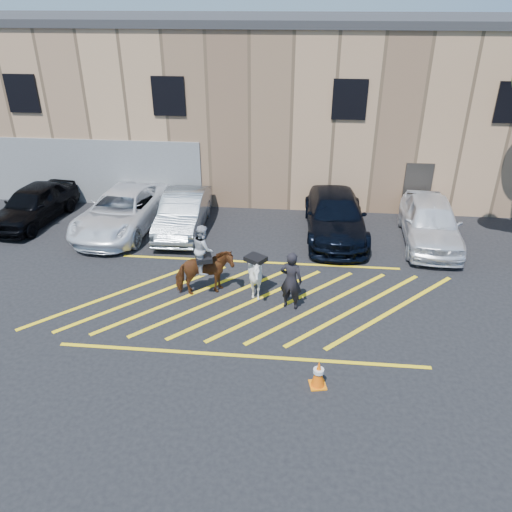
# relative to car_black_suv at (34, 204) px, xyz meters

# --- Properties ---
(ground) EXTENTS (90.00, 90.00, 0.00)m
(ground) POSITION_rel_car_black_suv_xyz_m (9.22, -4.76, -0.75)
(ground) COLOR black
(ground) RESTS_ON ground
(car_black_suv) EXTENTS (2.35, 4.58, 1.49)m
(car_black_suv) POSITION_rel_car_black_suv_xyz_m (0.00, 0.00, 0.00)
(car_black_suv) COLOR black
(car_black_suv) RESTS_ON ground
(car_white_pickup) EXTENTS (2.98, 5.60, 1.50)m
(car_white_pickup) POSITION_rel_car_black_suv_xyz_m (3.75, -0.32, 0.00)
(car_white_pickup) COLOR white
(car_white_pickup) RESTS_ON ground
(car_silver_sedan) EXTENTS (1.66, 4.47, 1.46)m
(car_silver_sedan) POSITION_rel_car_black_suv_xyz_m (6.11, -0.21, -0.01)
(car_silver_sedan) COLOR gray
(car_silver_sedan) RESTS_ON ground
(car_blue_suv) EXTENTS (2.38, 5.41, 1.55)m
(car_blue_suv) POSITION_rel_car_black_suv_xyz_m (11.87, 0.02, 0.03)
(car_blue_suv) COLOR black
(car_blue_suv) RESTS_ON ground
(car_white_suv) EXTENTS (2.23, 4.91, 1.64)m
(car_white_suv) POSITION_rel_car_black_suv_xyz_m (15.29, -0.36, 0.07)
(car_white_suv) COLOR white
(car_white_suv) RESTS_ON ground
(handler) EXTENTS (0.74, 0.58, 1.79)m
(handler) POSITION_rel_car_black_suv_xyz_m (10.40, -5.19, 0.15)
(handler) COLOR black
(handler) RESTS_ON ground
(warehouse) EXTENTS (32.42, 10.20, 7.30)m
(warehouse) POSITION_rel_car_black_suv_xyz_m (9.21, 7.23, 2.91)
(warehouse) COLOR tan
(warehouse) RESTS_ON ground
(hatching_zone) EXTENTS (12.60, 5.12, 0.01)m
(hatching_zone) POSITION_rel_car_black_suv_xyz_m (9.22, -5.06, -0.74)
(hatching_zone) COLOR yellow
(hatching_zone) RESTS_ON ground
(mounted_bay) EXTENTS (1.89, 1.29, 2.28)m
(mounted_bay) POSITION_rel_car_black_suv_xyz_m (7.79, -4.72, 0.18)
(mounted_bay) COLOR brown
(mounted_bay) RESTS_ON ground
(saddled_white) EXTENTS (1.69, 1.73, 1.44)m
(saddled_white) POSITION_rel_car_black_suv_xyz_m (9.34, -4.70, -0.02)
(saddled_white) COLOR white
(saddled_white) RESTS_ON ground
(traffic_cone) EXTENTS (0.45, 0.45, 0.73)m
(traffic_cone) POSITION_rel_car_black_suv_xyz_m (11.18, -8.46, -0.38)
(traffic_cone) COLOR orange
(traffic_cone) RESTS_ON ground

